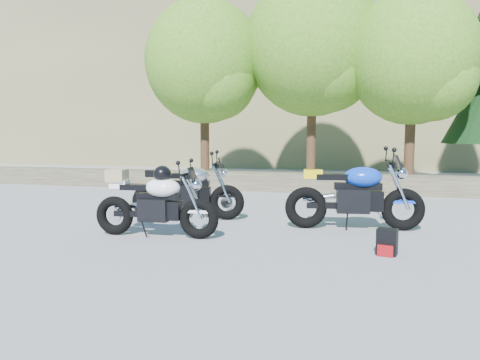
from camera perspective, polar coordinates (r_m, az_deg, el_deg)
name	(u,v)px	position (r m, az deg, el deg)	size (l,w,h in m)	color
ground	(212,233)	(7.39, -3.41, -6.52)	(90.00, 90.00, 0.00)	gray
stone_wall	(273,182)	(12.65, 4.08, -0.23)	(22.00, 0.55, 0.50)	#453D2E
hillside	(372,48)	(35.40, 15.77, 15.23)	(80.00, 30.00, 15.00)	brown
tree_decid_left	(207,66)	(14.89, -4.06, 13.73)	(3.67, 3.67, 5.62)	#382314
tree_decid_mid	(316,50)	(14.69, 9.24, 15.38)	(4.08, 4.08, 6.24)	#382314
tree_decid_right	(417,62)	(14.04, 20.76, 13.30)	(3.54, 3.54, 5.41)	#382314
silver_bike	(188,192)	(8.55, -6.32, -1.41)	(2.08, 0.66, 1.04)	black
white_bike	(155,202)	(7.18, -10.31, -2.65)	(1.96, 0.62, 1.09)	black
blue_bike	(355,196)	(7.82, 13.86, -1.92)	(2.24, 0.71, 1.13)	black
backpack	(387,242)	(6.37, 17.48, -7.27)	(0.29, 0.26, 0.34)	black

